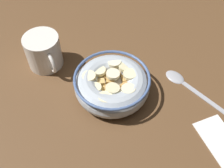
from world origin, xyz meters
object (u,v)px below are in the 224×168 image
Objects in this scene: folded_napkin at (220,140)px; cereal_bowl at (112,84)px; coffee_mug at (44,52)px; spoon at (183,82)px.

cereal_bowl is at bearing -151.04° from folded_napkin.
spoon is at bearing 47.19° from coffee_mug.
spoon is 32.64cm from coffee_mug.
coffee_mug reaches higher than cereal_bowl.
folded_napkin is (21.04, 11.64, -2.74)cm from cereal_bowl.
folded_napkin is at bearing -13.34° from spoon.
coffee_mug is (-22.04, -23.80, 3.62)cm from spoon.
coffee_mug reaches higher than spoon.
cereal_bowl reaches higher than folded_napkin.
spoon reaches higher than folded_napkin.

